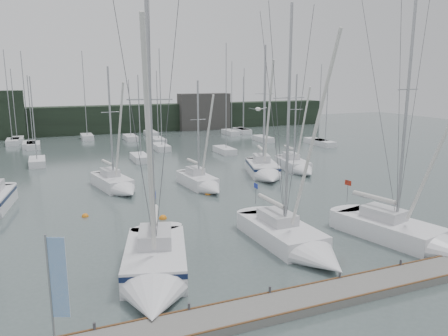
% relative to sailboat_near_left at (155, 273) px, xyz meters
% --- Properties ---
extents(ground, '(160.00, 160.00, 0.00)m').
position_rel_sailboat_near_left_xyz_m(ground, '(6.64, 0.43, -0.67)').
color(ground, '#4A5B59').
rests_on(ground, ground).
extents(dock, '(24.00, 2.00, 0.40)m').
position_rel_sailboat_near_left_xyz_m(dock, '(6.64, -4.57, -0.47)').
color(dock, '#60605B').
rests_on(dock, ground).
extents(far_treeline, '(90.00, 4.00, 5.00)m').
position_rel_sailboat_near_left_xyz_m(far_treeline, '(6.64, 62.43, 1.83)').
color(far_treeline, black).
rests_on(far_treeline, ground).
extents(far_building_right, '(10.00, 3.00, 7.00)m').
position_rel_sailboat_near_left_xyz_m(far_building_right, '(24.64, 60.43, 2.83)').
color(far_building_right, '#3B3937').
rests_on(far_building_right, ground).
extents(mast_forest, '(57.97, 27.19, 14.65)m').
position_rel_sailboat_near_left_xyz_m(mast_forest, '(7.63, 45.90, -0.18)').
color(mast_forest, silver).
rests_on(mast_forest, ground).
extents(sailboat_near_left, '(5.54, 9.81, 15.67)m').
position_rel_sailboat_near_left_xyz_m(sailboat_near_left, '(0.00, 0.00, 0.00)').
color(sailboat_near_left, silver).
rests_on(sailboat_near_left, ground).
extents(sailboat_near_center, '(3.32, 9.80, 15.56)m').
position_rel_sailboat_near_left_xyz_m(sailboat_near_center, '(8.99, 0.75, -0.13)').
color(sailboat_near_center, silver).
rests_on(sailboat_near_center, ground).
extents(sailboat_near_right, '(5.17, 9.92, 16.27)m').
position_rel_sailboat_near_left_xyz_m(sailboat_near_right, '(16.22, -1.37, -0.09)').
color(sailboat_near_right, silver).
rests_on(sailboat_near_right, ground).
extents(sailboat_mid_b, '(3.85, 7.77, 11.97)m').
position_rel_sailboat_near_left_xyz_m(sailboat_mid_b, '(1.27, 19.32, -0.13)').
color(sailboat_mid_b, silver).
rests_on(sailboat_mid_b, ground).
extents(sailboat_mid_c, '(2.90, 7.22, 10.68)m').
position_rel_sailboat_near_left_xyz_m(sailboat_mid_c, '(8.74, 16.98, -0.13)').
color(sailboat_mid_c, silver).
rests_on(sailboat_mid_c, ground).
extents(sailboat_mid_d, '(5.05, 8.73, 14.36)m').
position_rel_sailboat_near_left_xyz_m(sailboat_mid_d, '(16.38, 19.12, -0.01)').
color(sailboat_mid_d, silver).
rests_on(sailboat_mid_d, ground).
extents(sailboat_mid_e, '(3.41, 7.85, 11.31)m').
position_rel_sailboat_near_left_xyz_m(sailboat_mid_e, '(20.96, 20.12, -0.13)').
color(sailboat_mid_e, silver).
rests_on(sailboat_mid_e, ground).
extents(buoy_a, '(0.59, 0.59, 0.59)m').
position_rel_sailboat_near_left_xyz_m(buoy_a, '(3.05, 10.06, -0.67)').
color(buoy_a, orange).
rests_on(buoy_a, ground).
extents(buoy_b, '(0.63, 0.63, 0.63)m').
position_rel_sailboat_near_left_xyz_m(buoy_b, '(8.59, 15.20, -0.67)').
color(buoy_b, orange).
rests_on(buoy_b, ground).
extents(buoy_c, '(0.51, 0.51, 0.51)m').
position_rel_sailboat_near_left_xyz_m(buoy_c, '(-2.25, 12.77, -0.67)').
color(buoy_c, orange).
rests_on(buoy_c, ground).
extents(dock_banner, '(0.66, 0.31, 4.61)m').
position_rel_sailboat_near_left_xyz_m(dock_banner, '(-4.65, -4.66, 2.46)').
color(dock_banner, '#929499').
rests_on(dock_banner, dock).
extents(seagull, '(0.99, 0.44, 0.20)m').
position_rel_sailboat_near_left_xyz_m(seagull, '(5.45, -0.50, 8.11)').
color(seagull, white).
rests_on(seagull, ground).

